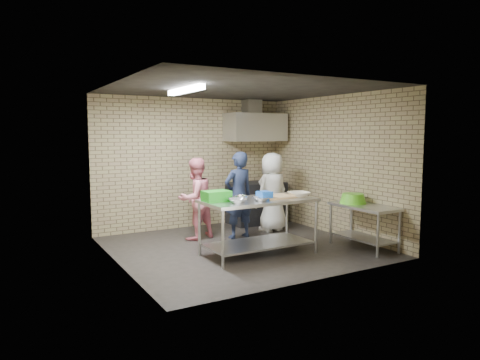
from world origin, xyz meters
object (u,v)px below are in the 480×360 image
object	(u,v)px
prep_table	(258,227)
woman_pink	(195,199)
side_counter	(364,227)
stove	(256,203)
man_navy	(239,195)
bottle_red	(253,131)
blue_tub	(264,195)
green_basin	(353,198)
bottle_green	(268,131)
woman_white	(272,192)
green_crate	(216,196)

from	to	relation	value
prep_table	woman_pink	size ratio (longest dim) A/B	1.20
prep_table	side_counter	world-z (taller)	prep_table
stove	man_navy	size ratio (longest dim) A/B	0.74
bottle_red	side_counter	bearing A→B (deg)	-82.38
blue_tub	green_basin	xyz separation A→B (m)	(1.71, -0.22, -0.14)
side_counter	bottle_green	distance (m)	3.41
blue_tub	woman_white	world-z (taller)	woman_white
bottle_green	woman_pink	bearing A→B (deg)	-157.12
blue_tub	prep_table	bearing A→B (deg)	116.57
green_basin	bottle_green	distance (m)	2.98
prep_table	green_basin	size ratio (longest dim) A/B	3.97
bottle_red	prep_table	bearing A→B (deg)	-119.63
green_basin	bottle_red	xyz separation A→B (m)	(-0.38, 2.74, 1.19)
stove	woman_pink	bearing A→B (deg)	-158.50
prep_table	bottle_green	bearing A→B (deg)	53.73
blue_tub	green_basin	distance (m)	1.73
bottle_green	woman_white	bearing A→B (deg)	-118.97
blue_tub	bottle_red	world-z (taller)	bottle_red
prep_table	woman_white	distance (m)	1.82
prep_table	blue_tub	world-z (taller)	blue_tub
green_crate	woman_white	distance (m)	2.25
bottle_red	woman_pink	size ratio (longest dim) A/B	0.12
bottle_green	prep_table	bearing A→B (deg)	-126.27
green_basin	woman_white	bearing A→B (deg)	109.18
bottle_green	man_navy	world-z (taller)	bottle_green
green_basin	woman_pink	xyz separation A→B (m)	(-2.21, 1.80, -0.08)
bottle_green	green_basin	bearing A→B (deg)	-90.42
blue_tub	green_basin	world-z (taller)	blue_tub
stove	woman_white	size ratio (longest dim) A/B	0.76
green_basin	man_navy	size ratio (longest dim) A/B	0.28
green_basin	bottle_red	world-z (taller)	bottle_red
prep_table	side_counter	distance (m)	1.87
bottle_red	woman_pink	xyz separation A→B (m)	(-1.83, -0.94, -1.27)
side_counter	bottle_red	size ratio (longest dim) A/B	6.67
woman_pink	man_navy	bearing A→B (deg)	138.69
prep_table	woman_pink	bearing A→B (deg)	106.96
bottle_green	stove	bearing A→B (deg)	-151.93
green_basin	bottle_red	bearing A→B (deg)	97.90
side_counter	bottle_green	size ratio (longest dim) A/B	8.00
stove	woman_white	distance (m)	0.92
prep_table	bottle_green	distance (m)	3.38
prep_table	man_navy	size ratio (longest dim) A/B	1.12
green_crate	green_basin	distance (m)	2.50
side_counter	green_crate	distance (m)	2.64
side_counter	green_crate	world-z (taller)	green_crate
woman_pink	woman_white	bearing A→B (deg)	157.64
side_counter	bottle_red	xyz separation A→B (m)	(-0.40, 2.99, 1.65)
prep_table	side_counter	size ratio (longest dim) A/B	1.52
stove	man_navy	xyz separation A→B (m)	(-1.04, -1.03, 0.37)
prep_table	bottle_red	bearing A→B (deg)	60.37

